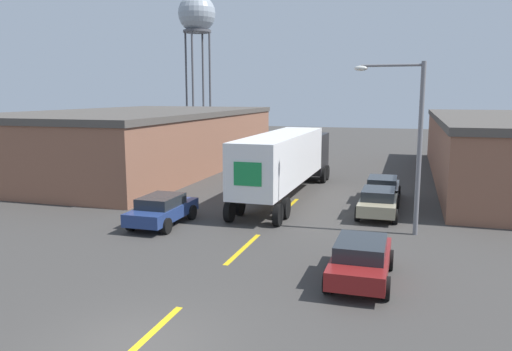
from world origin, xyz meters
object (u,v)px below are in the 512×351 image
parked_car_right_mid (378,201)px  water_tower (197,16)px  parked_car_right_near (361,259)px  street_lamp (411,134)px  semi_truck (288,158)px  parked_car_right_far (382,188)px  parked_car_left_far (162,209)px

parked_car_right_mid → water_tower: water_tower is taller
parked_car_right_near → water_tower: water_tower is taller
water_tower → street_lamp: (28.97, -44.56, -12.27)m
parked_car_right_near → water_tower: size_ratio=0.22×
semi_truck → parked_car_right_near: bearing=-65.9°
parked_car_right_far → parked_car_right_near: bearing=-90.0°
water_tower → parked_car_right_near: bearing=-61.4°
street_lamp → water_tower: bearing=123.0°
parked_car_right_mid → street_lamp: (1.34, -2.84, 3.52)m
semi_truck → water_tower: size_ratio=0.76×
water_tower → street_lamp: water_tower is taller
parked_car_right_mid → street_lamp: street_lamp is taller
parked_car_right_far → water_tower: water_tower is taller
parked_car_right_far → parked_car_right_near: same height
parked_car_right_mid → street_lamp: 4.72m
water_tower → street_lamp: bearing=-57.0°
parked_car_left_far → street_lamp: 11.31m
parked_car_right_far → parked_car_left_far: same height
parked_car_left_far → street_lamp: (10.61, 1.73, 3.52)m
semi_truck → street_lamp: (6.65, -6.12, 1.99)m
water_tower → street_lamp: 54.55m
parked_car_right_near → street_lamp: bearing=77.6°
parked_car_right_near → parked_car_right_far: bearing=90.0°
semi_truck → parked_car_left_far: (-3.96, -7.85, -1.54)m
parked_car_right_far → parked_car_left_far: bearing=-138.7°
parked_car_right_mid → parked_car_left_far: same height
parked_car_right_mid → water_tower: (-27.63, 41.72, 15.79)m
parked_car_right_near → water_tower: 59.81m
street_lamp → parked_car_left_far: bearing=-170.8°
parked_car_right_near → water_tower: (-27.63, 50.64, 15.79)m
semi_truck → water_tower: (-22.32, 38.44, 14.25)m
parked_car_left_far → parked_car_right_far: bearing=41.3°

